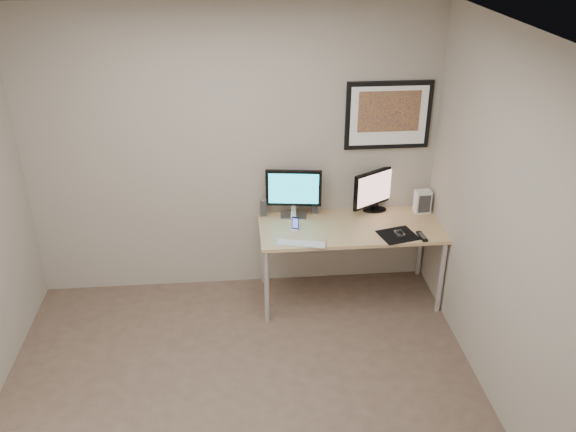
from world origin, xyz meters
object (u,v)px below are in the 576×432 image
monitor_large (294,191)px  speaker_left (263,207)px  speaker_right (315,204)px  framed_art (388,115)px  fan_unit (422,202)px  monitor_tv (376,189)px  phone_dock (295,224)px  keyboard (302,244)px  desk (350,233)px

monitor_large → speaker_left: (-0.27, 0.04, -0.16)m
speaker_right → monitor_large: bearing=-156.8°
framed_art → fan_unit: (0.35, -0.12, -0.79)m
framed_art → monitor_tv: bearing=-145.0°
monitor_tv → speaker_right: 0.57m
monitor_large → phone_dock: bearing=-84.3°
phone_dock → keyboard: phone_dock is taller
speaker_left → keyboard: bearing=-68.4°
keyboard → phone_dock: bearing=109.5°
monitor_tv → speaker_left: monitor_tv is taller
desk → framed_art: framed_art is taller
keyboard → speaker_right: bearing=85.2°
monitor_tv → phone_dock: bearing=171.2°
speaker_right → keyboard: size_ratio=0.47×
monitor_large → speaker_right: monitor_large is taller
framed_art → speaker_right: (-0.63, -0.05, -0.80)m
monitor_tv → monitor_large: bearing=152.8°
speaker_left → phone_dock: size_ratio=1.36×
monitor_large → keyboard: 0.57m
desk → framed_art: size_ratio=2.13×
phone_dock → keyboard: (0.03, -0.25, -0.06)m
speaker_left → monitor_tv: bearing=-5.6°
framed_art → monitor_tv: 0.68m
desk → fan_unit: fan_unit is taller
speaker_left → fan_unit: size_ratio=0.84×
desk → speaker_left: 0.81m
monitor_tv → desk: bearing=-165.7°
monitor_large → monitor_tv: 0.76m
framed_art → phone_dock: bearing=-156.4°
framed_art → fan_unit: bearing=-19.1°
desk → speaker_left: size_ratio=8.96×
monitor_large → fan_unit: (1.18, -0.01, -0.14)m
monitor_large → framed_art: bearing=14.9°
monitor_large → speaker_left: size_ratio=2.77×
framed_art → speaker_left: framed_art is taller
desk → framed_art: (0.35, 0.33, 0.96)m
monitor_large → speaker_left: bearing=179.7°
monitor_large → phone_dock: 0.32m
speaker_left → keyboard: 0.63m
speaker_left → speaker_right: (0.47, 0.02, 0.01)m
speaker_right → phone_dock: size_ratio=1.45×
monitor_tv → keyboard: bearing=-173.7°
monitor_tv → speaker_right: size_ratio=2.40×
framed_art → speaker_left: size_ratio=4.20×
framed_art → speaker_left: 1.37m
desk → framed_art: bearing=43.5°
monitor_large → phone_dock: size_ratio=3.78×
speaker_left → phone_dock: speaker_left is taller
monitor_tv → fan_unit: bearing=-40.2°
desk → speaker_left: speaker_left is taller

